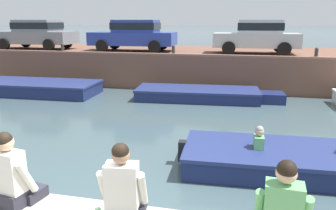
{
  "coord_description": "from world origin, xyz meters",
  "views": [
    {
      "loc": [
        1.9,
        -3.45,
        3.12
      ],
      "look_at": [
        0.25,
        3.78,
        1.19
      ],
      "focal_mm": 35.0,
      "sensor_mm": 36.0,
      "label": 1
    }
  ],
  "objects_px": {
    "person_seated_left": "(13,177)",
    "person_seated_right": "(123,191)",
    "car_left_inner_blue": "(134,34)",
    "car_centre_silver": "(257,35)",
    "mooring_bollard_mid": "(173,50)",
    "mooring_bollard_east": "(316,53)",
    "car_leftmost_grey": "(37,33)",
    "motorboat_passing": "(320,163)",
    "boat_moored_west_navy": "(33,88)",
    "mooring_bollard_west": "(62,48)",
    "boat_moored_central_navy": "(203,94)"
  },
  "relations": [
    {
      "from": "car_leftmost_grey",
      "to": "person_seated_left",
      "type": "distance_m",
      "value": 15.41
    },
    {
      "from": "motorboat_passing",
      "to": "boat_moored_west_navy",
      "type": "bearing_deg",
      "value": 152.33
    },
    {
      "from": "car_left_inner_blue",
      "to": "person_seated_left",
      "type": "distance_m",
      "value": 13.27
    },
    {
      "from": "mooring_bollard_east",
      "to": "person_seated_left",
      "type": "distance_m",
      "value": 12.67
    },
    {
      "from": "person_seated_left",
      "to": "person_seated_right",
      "type": "distance_m",
      "value": 1.44
    },
    {
      "from": "motorboat_passing",
      "to": "car_leftmost_grey",
      "type": "height_order",
      "value": "car_leftmost_grey"
    },
    {
      "from": "car_leftmost_grey",
      "to": "person_seated_right",
      "type": "relative_size",
      "value": 4.42
    },
    {
      "from": "mooring_bollard_east",
      "to": "person_seated_left",
      "type": "relative_size",
      "value": 0.46
    },
    {
      "from": "boat_moored_central_navy",
      "to": "motorboat_passing",
      "type": "xyz_separation_m",
      "value": [
        3.16,
        -6.02,
        0.02
      ]
    },
    {
      "from": "boat_moored_west_navy",
      "to": "person_seated_right",
      "type": "xyz_separation_m",
      "value": [
        7.62,
        -9.22,
        0.99
      ]
    },
    {
      "from": "motorboat_passing",
      "to": "mooring_bollard_mid",
      "type": "height_order",
      "value": "mooring_bollard_mid"
    },
    {
      "from": "mooring_bollard_mid",
      "to": "car_left_inner_blue",
      "type": "bearing_deg",
      "value": 146.47
    },
    {
      "from": "car_centre_silver",
      "to": "car_left_inner_blue",
      "type": "bearing_deg",
      "value": 179.99
    },
    {
      "from": "person_seated_right",
      "to": "mooring_bollard_mid",
      "type": "bearing_deg",
      "value": 99.15
    },
    {
      "from": "boat_moored_west_navy",
      "to": "car_centre_silver",
      "type": "bearing_deg",
      "value": 21.58
    },
    {
      "from": "motorboat_passing",
      "to": "person_seated_left",
      "type": "bearing_deg",
      "value": -139.77
    },
    {
      "from": "car_left_inner_blue",
      "to": "mooring_bollard_mid",
      "type": "bearing_deg",
      "value": -33.53
    },
    {
      "from": "motorboat_passing",
      "to": "mooring_bollard_west",
      "type": "relative_size",
      "value": 14.18
    },
    {
      "from": "car_centre_silver",
      "to": "motorboat_passing",
      "type": "bearing_deg",
      "value": -83.22
    },
    {
      "from": "mooring_bollard_mid",
      "to": "mooring_bollard_east",
      "type": "distance_m",
      "value": 5.98
    },
    {
      "from": "boat_moored_central_navy",
      "to": "motorboat_passing",
      "type": "relative_size",
      "value": 0.93
    },
    {
      "from": "boat_moored_west_navy",
      "to": "boat_moored_central_navy",
      "type": "relative_size",
      "value": 1.05
    },
    {
      "from": "car_centre_silver",
      "to": "mooring_bollard_east",
      "type": "relative_size",
      "value": 8.76
    },
    {
      "from": "car_leftmost_grey",
      "to": "mooring_bollard_east",
      "type": "xyz_separation_m",
      "value": [
        13.89,
        -1.56,
        -0.61
      ]
    },
    {
      "from": "boat_moored_central_navy",
      "to": "car_left_inner_blue",
      "type": "height_order",
      "value": "car_left_inner_blue"
    },
    {
      "from": "boat_moored_central_navy",
      "to": "car_left_inner_blue",
      "type": "bearing_deg",
      "value": 140.67
    },
    {
      "from": "mooring_bollard_east",
      "to": "person_seated_right",
      "type": "distance_m",
      "value": 12.13
    },
    {
      "from": "boat_moored_west_navy",
      "to": "car_leftmost_grey",
      "type": "xyz_separation_m",
      "value": [
        -2.12,
        3.73,
        2.17
      ]
    },
    {
      "from": "boat_moored_west_navy",
      "to": "mooring_bollard_west",
      "type": "height_order",
      "value": "mooring_bollard_west"
    },
    {
      "from": "motorboat_passing",
      "to": "car_leftmost_grey",
      "type": "relative_size",
      "value": 1.48
    },
    {
      "from": "person_seated_left",
      "to": "car_left_inner_blue",
      "type": "bearing_deg",
      "value": 102.05
    },
    {
      "from": "boat_moored_west_navy",
      "to": "person_seated_right",
      "type": "height_order",
      "value": "person_seated_right"
    },
    {
      "from": "car_centre_silver",
      "to": "person_seated_right",
      "type": "relative_size",
      "value": 4.04
    },
    {
      "from": "car_left_inner_blue",
      "to": "mooring_bollard_mid",
      "type": "height_order",
      "value": "car_left_inner_blue"
    },
    {
      "from": "boat_moored_central_navy",
      "to": "motorboat_passing",
      "type": "bearing_deg",
      "value": -62.29
    },
    {
      "from": "person_seated_left",
      "to": "person_seated_right",
      "type": "bearing_deg",
      "value": -1.1
    },
    {
      "from": "mooring_bollard_mid",
      "to": "boat_moored_central_navy",
      "type": "bearing_deg",
      "value": -46.48
    },
    {
      "from": "car_left_inner_blue",
      "to": "car_centre_silver",
      "type": "bearing_deg",
      "value": -0.01
    },
    {
      "from": "car_left_inner_blue",
      "to": "person_seated_right",
      "type": "distance_m",
      "value": 13.66
    },
    {
      "from": "motorboat_passing",
      "to": "car_left_inner_blue",
      "type": "distance_m",
      "value": 11.87
    },
    {
      "from": "car_leftmost_grey",
      "to": "person_seated_left",
      "type": "bearing_deg",
      "value": -57.27
    },
    {
      "from": "mooring_bollard_mid",
      "to": "person_seated_right",
      "type": "xyz_separation_m",
      "value": [
        1.83,
        -11.39,
        -0.58
      ]
    },
    {
      "from": "boat_moored_west_navy",
      "to": "mooring_bollard_east",
      "type": "xyz_separation_m",
      "value": [
        11.77,
        2.17,
        1.56
      ]
    },
    {
      "from": "car_left_inner_blue",
      "to": "mooring_bollard_mid",
      "type": "relative_size",
      "value": 9.7
    },
    {
      "from": "motorboat_passing",
      "to": "car_left_inner_blue",
      "type": "height_order",
      "value": "car_left_inner_blue"
    },
    {
      "from": "boat_moored_west_navy",
      "to": "mooring_bollard_east",
      "type": "height_order",
      "value": "mooring_bollard_east"
    },
    {
      "from": "person_seated_right",
      "to": "boat_moored_west_navy",
      "type": "bearing_deg",
      "value": 129.57
    },
    {
      "from": "car_leftmost_grey",
      "to": "car_left_inner_blue",
      "type": "distance_m",
      "value": 5.55
    },
    {
      "from": "car_leftmost_grey",
      "to": "car_left_inner_blue",
      "type": "bearing_deg",
      "value": 0.02
    },
    {
      "from": "person_seated_left",
      "to": "mooring_bollard_mid",
      "type": "bearing_deg",
      "value": 92.02
    }
  ]
}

